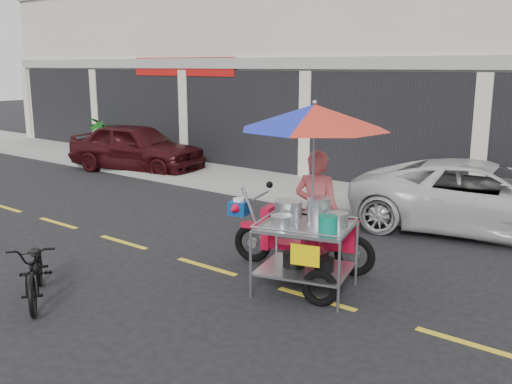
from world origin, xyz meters
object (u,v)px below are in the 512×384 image
Objects in this scene: white_pickup at (483,198)px; food_vendor_rig at (312,169)px; maroon_sedan at (136,147)px; near_bicycle at (36,270)px.

white_pickup is 4.33m from food_vendor_rig.
maroon_sedan is 9.81m from food_vendor_rig.
near_bicycle is at bearing -147.29° from food_vendor_rig.
near_bicycle is 0.54× the size of food_vendor_rig.
food_vendor_rig is (8.80, -4.23, 0.94)m from maroon_sedan.
food_vendor_rig is at bearing -126.69° from maroon_sedan.
white_pickup is (9.92, -0.17, -0.05)m from maroon_sedan.
near_bicycle is (6.34, -7.02, -0.28)m from maroon_sedan.
white_pickup is 2.92× the size of near_bicycle.
white_pickup is at bearing 58.77° from food_vendor_rig.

